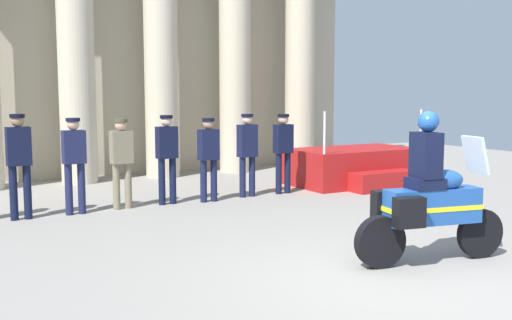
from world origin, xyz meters
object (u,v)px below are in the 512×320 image
object	(u,v)px
officer_in_row_3	(122,156)
officer_in_row_4	(167,152)
officer_in_row_5	(208,153)
motorcycle_with_rider	(428,200)
officer_in_row_2	(74,158)
officer_in_row_6	(247,148)
officer_in_row_7	(283,147)
officer_in_row_1	(19,158)
reviewing_stand	(355,167)

from	to	relation	value
officer_in_row_3	officer_in_row_4	size ratio (longest dim) A/B	0.97
officer_in_row_5	motorcycle_with_rider	distance (m)	5.21
officer_in_row_4	officer_in_row_2	bearing A→B (deg)	0.42
officer_in_row_4	officer_in_row_6	bearing A→B (deg)	176.27
officer_in_row_4	officer_in_row_5	bearing A→B (deg)	166.87
officer_in_row_3	officer_in_row_7	world-z (taller)	officer_in_row_7
officer_in_row_2	officer_in_row_5	size ratio (longest dim) A/B	1.03
officer_in_row_3	officer_in_row_7	bearing A→B (deg)	176.78
officer_in_row_1	motorcycle_with_rider	world-z (taller)	motorcycle_with_rider
officer_in_row_2	officer_in_row_6	bearing A→B (deg)	178.36
officer_in_row_1	officer_in_row_2	bearing A→B (deg)	177.14
officer_in_row_1	officer_in_row_5	bearing A→B (deg)	176.39
motorcycle_with_rider	officer_in_row_6	bearing A→B (deg)	97.78
officer_in_row_1	officer_in_row_5	world-z (taller)	officer_in_row_1
officer_in_row_5	officer_in_row_6	distance (m)	0.93
officer_in_row_7	motorcycle_with_rider	world-z (taller)	motorcycle_with_rider
officer_in_row_1	officer_in_row_3	world-z (taller)	officer_in_row_1
officer_in_row_1	officer_in_row_4	world-z (taller)	officer_in_row_1
officer_in_row_5	officer_in_row_3	bearing A→B (deg)	-6.95
officer_in_row_5	officer_in_row_6	bearing A→B (deg)	-175.53
officer_in_row_3	officer_in_row_4	distance (m)	0.88
officer_in_row_3	officer_in_row_4	xyz separation A→B (m)	(0.88, 0.02, 0.03)
motorcycle_with_rider	officer_in_row_7	bearing A→B (deg)	88.76
officer_in_row_2	officer_in_row_3	xyz separation A→B (m)	(0.86, 0.07, -0.03)
officer_in_row_3	officer_in_row_5	distance (m)	1.68
officer_in_row_4	officer_in_row_7	world-z (taller)	officer_in_row_4
officer_in_row_3	officer_in_row_5	world-z (taller)	officer_in_row_3
officer_in_row_2	officer_in_row_3	bearing A→B (deg)	-177.86
officer_in_row_7	officer_in_row_4	bearing A→B (deg)	-3.90
officer_in_row_1	officer_in_row_3	xyz separation A→B (m)	(1.76, 0.07, -0.07)
officer_in_row_2	officer_in_row_5	distance (m)	2.54
officer_in_row_4	motorcycle_with_rider	size ratio (longest dim) A/B	0.82
officer_in_row_2	officer_in_row_7	xyz separation A→B (m)	(4.31, 0.04, -0.01)
officer_in_row_1	officer_in_row_4	bearing A→B (deg)	179.30
reviewing_stand	officer_in_row_3	world-z (taller)	reviewing_stand
officer_in_row_1	officer_in_row_7	xyz separation A→B (m)	(5.21, 0.04, -0.06)
officer_in_row_2	officer_in_row_4	xyz separation A→B (m)	(1.74, 0.10, 0.01)
reviewing_stand	motorcycle_with_rider	size ratio (longest dim) A/B	1.40
officer_in_row_4	officer_in_row_7	size ratio (longest dim) A/B	1.01
officer_in_row_4	officer_in_row_7	xyz separation A→B (m)	(2.57, -0.05, -0.02)
reviewing_stand	officer_in_row_6	size ratio (longest dim) A/B	1.72
officer_in_row_2	officer_in_row_4	size ratio (longest dim) A/B	0.99
motorcycle_with_rider	officer_in_row_2	bearing A→B (deg)	132.37
officer_in_row_1	officer_in_row_5	distance (m)	3.44
officer_in_row_7	officer_in_row_6	bearing A→B (deg)	-4.23
officer_in_row_5	officer_in_row_6	world-z (taller)	officer_in_row_6
reviewing_stand	motorcycle_with_rider	world-z (taller)	motorcycle_with_rider
officer_in_row_4	officer_in_row_6	xyz separation A→B (m)	(1.72, -0.03, -0.01)
officer_in_row_5	reviewing_stand	bearing A→B (deg)	-177.84
officer_in_row_4	reviewing_stand	bearing A→B (deg)	179.55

